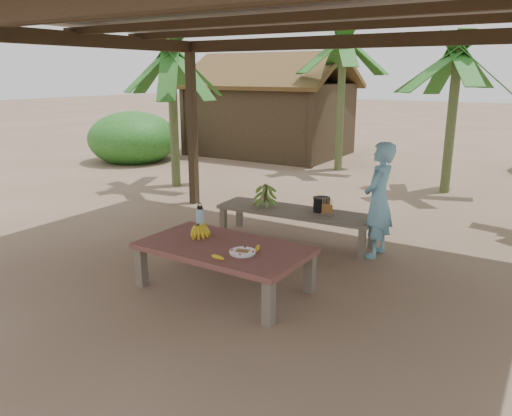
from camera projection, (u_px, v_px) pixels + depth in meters
The scene contains 17 objects.
ground at pixel (262, 277), 5.75m from camera, with size 80.00×80.00×0.00m, color brown.
pavilion at pixel (260, 21), 5.02m from camera, with size 6.60×5.60×2.95m.
work_table at pixel (224, 251), 5.33m from camera, with size 1.82×1.04×0.50m.
bench at pixel (295, 214), 6.90m from camera, with size 2.23×0.71×0.45m.
ripe_banana_bunch at pixel (198, 229), 5.60m from camera, with size 0.26×0.22×0.16m, color yellow, non-canonical shape.
plate at pixel (243, 252), 5.06m from camera, with size 0.27×0.27×0.04m.
loose_banana_front at pixel (218, 257), 4.91m from camera, with size 0.04×0.14×0.04m, color yellow.
loose_banana_side at pixel (257, 248), 5.16m from camera, with size 0.04×0.15×0.04m, color yellow.
water_flask at pixel (200, 219), 5.77m from camera, with size 0.09×0.09×0.34m.
green_banana_stalk at pixel (265, 195), 7.05m from camera, with size 0.29×0.29×0.33m, color #598C2D, non-canonical shape.
cooking_pot at pixel (321, 205), 6.78m from camera, with size 0.22×0.22×0.19m, color black.
skewer_rack at pixel (327, 207), 6.58m from camera, with size 0.18×0.08×0.24m, color #A57F47, non-canonical shape.
woman at pixel (378, 200), 6.25m from camera, with size 0.54×0.35×1.47m, color #6CACCC.
hut at pixel (271, 116), 14.31m from camera, with size 4.40×3.43×2.85m.
banana_plant_n at pixel (457, 65), 9.23m from camera, with size 1.80×1.80×2.91m.
banana_plant_nw at pixel (343, 50), 11.40m from camera, with size 1.80×1.80×3.28m.
banana_plant_w at pixel (171, 66), 9.81m from camera, with size 1.80×1.80×2.89m.
Camera 1 is at (2.75, -4.58, 2.27)m, focal length 35.00 mm.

